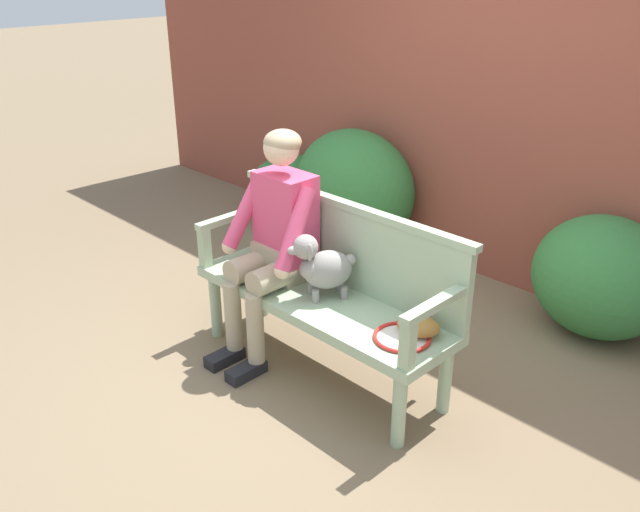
{
  "coord_description": "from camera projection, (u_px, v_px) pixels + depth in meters",
  "views": [
    {
      "loc": [
        2.3,
        -2.3,
        2.23
      ],
      "look_at": [
        0.0,
        0.0,
        0.73
      ],
      "focal_mm": 37.39,
      "sensor_mm": 36.0,
      "label": 1
    }
  ],
  "objects": [
    {
      "name": "bench_armrest_right_end",
      "position": [
        425.0,
        321.0,
        3.06
      ],
      "size": [
        0.06,
        0.5,
        0.28
      ],
      "color": "#9EB793",
      "rests_on": "garden_bench"
    },
    {
      "name": "ground_plane",
      "position": [
        320.0,
        369.0,
        3.89
      ],
      "size": [
        40.0,
        40.0,
        0.0
      ],
      "primitive_type": "plane",
      "color": "#7A664C"
    },
    {
      "name": "baseball_glove",
      "position": [
        418.0,
        326.0,
        3.32
      ],
      "size": [
        0.26,
        0.23,
        0.09
      ],
      "primitive_type": "ellipsoid",
      "rotation": [
        0.0,
        0.0,
        0.34
      ],
      "color": "#9E6B2D",
      "rests_on": "garden_bench"
    },
    {
      "name": "hedge_bush_far_left",
      "position": [
        602.0,
        277.0,
        4.12
      ],
      "size": [
        0.87,
        0.76,
        0.78
      ],
      "primitive_type": "ellipsoid",
      "color": "#337538",
      "rests_on": "ground"
    },
    {
      "name": "brick_garden_fence",
      "position": [
        516.0,
        92.0,
        4.54
      ],
      "size": [
        8.0,
        0.3,
        2.7
      ],
      "primitive_type": "cube",
      "color": "brown",
      "rests_on": "ground"
    },
    {
      "name": "hedge_bush_far_right",
      "position": [
        300.0,
        191.0,
        5.85
      ],
      "size": [
        1.06,
        0.77,
        0.6
      ],
      "primitive_type": "ellipsoid",
      "color": "#337538",
      "rests_on": "ground"
    },
    {
      "name": "bench_backrest",
      "position": [
        348.0,
        244.0,
        3.73
      ],
      "size": [
        1.66,
        0.06,
        0.5
      ],
      "color": "#9EB793",
      "rests_on": "garden_bench"
    },
    {
      "name": "hedge_bush_mid_right",
      "position": [
        354.0,
        189.0,
        5.37
      ],
      "size": [
        1.08,
        0.78,
        0.96
      ],
      "primitive_type": "ellipsoid",
      "color": "#337538",
      "rests_on": "ground"
    },
    {
      "name": "person_seated",
      "position": [
        275.0,
        236.0,
        3.8
      ],
      "size": [
        0.56,
        0.65,
        1.35
      ],
      "color": "black",
      "rests_on": "ground"
    },
    {
      "name": "garden_bench",
      "position": [
        320.0,
        307.0,
        3.72
      ],
      "size": [
        1.62,
        0.5,
        0.48
      ],
      "color": "#9EB793",
      "rests_on": "ground"
    },
    {
      "name": "tennis_racket",
      "position": [
        405.0,
        335.0,
        3.31
      ],
      "size": [
        0.3,
        0.56,
        0.03
      ],
      "color": "red",
      "rests_on": "garden_bench"
    },
    {
      "name": "bench_armrest_left_end",
      "position": [
        220.0,
        230.0,
        4.05
      ],
      "size": [
        0.06,
        0.5,
        0.28
      ],
      "color": "#9EB793",
      "rests_on": "garden_bench"
    },
    {
      "name": "dog_on_bench",
      "position": [
        322.0,
        266.0,
        3.61
      ],
      "size": [
        0.29,
        0.37,
        0.38
      ],
      "color": "gray",
      "rests_on": "garden_bench"
    }
  ]
}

